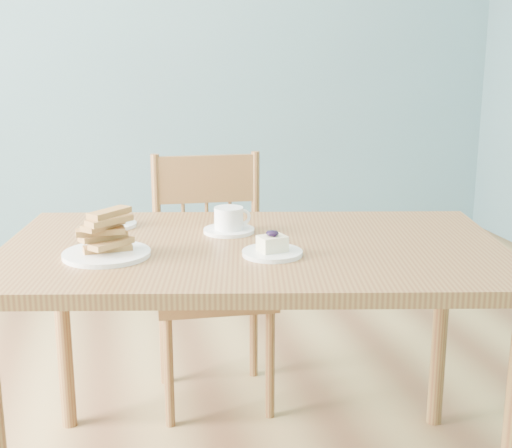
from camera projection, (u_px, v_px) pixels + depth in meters
name	position (u px, v px, depth m)	size (l,w,h in m)	color
room	(151.00, 18.00, 1.98)	(5.01, 5.01, 2.71)	#AA884F
dining_table	(254.00, 270.00, 1.98)	(1.52, 1.06, 0.74)	olive
dining_chair	(212.00, 278.00, 2.57)	(0.43, 0.41, 0.89)	olive
cheesecake_plate_near	(272.00, 249.00, 1.86)	(0.16, 0.16, 0.07)	white
cheesecake_plate_far	(113.00, 222.00, 2.16)	(0.14, 0.14, 0.06)	white
coffee_cup	(229.00, 222.00, 2.09)	(0.15, 0.15, 0.07)	white
biscotti_plate	(106.00, 241.00, 1.85)	(0.23, 0.23, 0.12)	white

